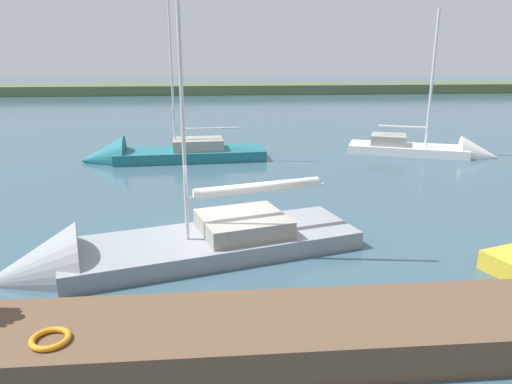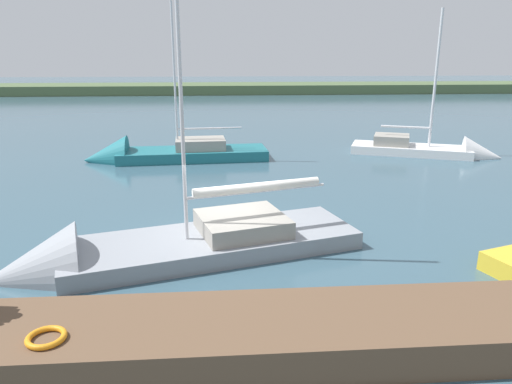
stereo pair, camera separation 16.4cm
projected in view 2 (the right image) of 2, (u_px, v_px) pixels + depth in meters
ground_plane at (232, 244)px, 13.60m from camera, size 200.00×200.00×0.00m
far_shoreline at (222, 93)px, 64.42m from camera, size 180.00×8.00×2.40m
dock_pier at (239, 336)px, 8.58m from camera, size 26.20×2.14×0.70m
life_ring_buoy at (46, 338)px, 7.83m from camera, size 0.66×0.66×0.10m
sailboat_far_left at (158, 157)px, 24.09m from camera, size 9.25×2.98×11.07m
sailboat_far_right at (437, 153)px, 25.27m from camera, size 7.77×4.66×8.34m
sailboat_inner_slip at (147, 259)px, 12.46m from camera, size 9.96×5.08×10.59m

